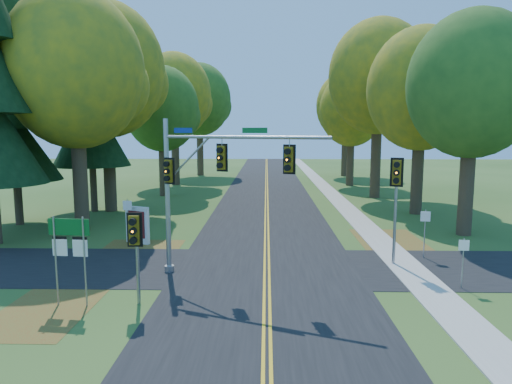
{
  "coord_description": "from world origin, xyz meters",
  "views": [
    {
      "loc": [
        -0.03,
        -17.62,
        6.04
      ],
      "look_at": [
        -0.51,
        3.4,
        3.2
      ],
      "focal_mm": 32.0,
      "sensor_mm": 36.0,
      "label": 1
    }
  ],
  "objects_px": {
    "traffic_mast": "(203,177)",
    "east_signal_pole": "(396,184)",
    "info_kiosk": "(138,225)",
    "route_sign_cluster": "(70,243)"
  },
  "relations": [
    {
      "from": "traffic_mast",
      "to": "east_signal_pole",
      "type": "bearing_deg",
      "value": 34.64
    },
    {
      "from": "traffic_mast",
      "to": "info_kiosk",
      "type": "height_order",
      "value": "traffic_mast"
    },
    {
      "from": "traffic_mast",
      "to": "route_sign_cluster",
      "type": "relative_size",
      "value": 2.13
    },
    {
      "from": "route_sign_cluster",
      "to": "traffic_mast",
      "type": "bearing_deg",
      "value": 42.27
    },
    {
      "from": "east_signal_pole",
      "to": "route_sign_cluster",
      "type": "height_order",
      "value": "east_signal_pole"
    },
    {
      "from": "traffic_mast",
      "to": "info_kiosk",
      "type": "distance_m",
      "value": 7.83
    },
    {
      "from": "traffic_mast",
      "to": "info_kiosk",
      "type": "bearing_deg",
      "value": 149.8
    },
    {
      "from": "east_signal_pole",
      "to": "route_sign_cluster",
      "type": "xyz_separation_m",
      "value": [
        -12.46,
        -4.99,
        -1.47
      ]
    },
    {
      "from": "east_signal_pole",
      "to": "info_kiosk",
      "type": "xyz_separation_m",
      "value": [
        -12.64,
        3.8,
        -2.69
      ]
    },
    {
      "from": "info_kiosk",
      "to": "route_sign_cluster",
      "type": "bearing_deg",
      "value": -64.26
    }
  ]
}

